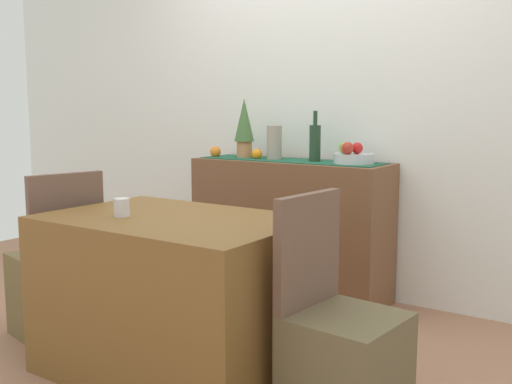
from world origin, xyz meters
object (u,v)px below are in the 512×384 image
fruit_bowl (354,159)px  ceramic_vase (274,143)px  sideboard_console (290,228)px  potted_plant (244,126)px  chair_by_corner (342,360)px  dining_table (175,296)px  chair_near_window (57,287)px  wine_bottle (315,142)px  coffee_cup (122,207)px

fruit_bowl → ceramic_vase: bearing=180.0°
sideboard_console → fruit_bowl: fruit_bowl is taller
potted_plant → chair_by_corner: (1.39, -1.32, -0.85)m
ceramic_vase → dining_table: 1.49m
ceramic_vase → chair_near_window: (-0.56, -1.32, -0.74)m
ceramic_vase → chair_by_corner: size_ratio=0.25×
wine_bottle → chair_near_window: bearing=-122.9°
coffee_cup → fruit_bowl: bearing=71.8°
fruit_bowl → chair_by_corner: size_ratio=0.27×
ceramic_vase → chair_near_window: ceramic_vase is taller
sideboard_console → coffee_cup: size_ratio=15.83×
ceramic_vase → chair_by_corner: bearing=-49.1°
sideboard_console → fruit_bowl: 0.66m
ceramic_vase → potted_plant: bearing=-180.0°
wine_bottle → potted_plant: (-0.54, -0.00, 0.10)m
fruit_bowl → wine_bottle: bearing=180.0°
wine_bottle → dining_table: (-0.01, -1.32, -0.64)m
chair_near_window → dining_table: bearing=0.3°
fruit_bowl → chair_by_corner: fruit_bowl is taller
potted_plant → wine_bottle: bearing=0.0°
ceramic_vase → wine_bottle: bearing=0.0°
ceramic_vase → coffee_cup: ceramic_vase is taller
dining_table → chair_by_corner: 0.86m
potted_plant → sideboard_console: bearing=0.0°
potted_plant → chair_by_corner: potted_plant is taller
fruit_bowl → potted_plant: potted_plant is taller
wine_bottle → fruit_bowl: bearing=0.0°
dining_table → coffee_cup: 0.47m
dining_table → chair_near_window: (-0.85, -0.00, -0.10)m
chair_near_window → potted_plant: bearing=76.6°
wine_bottle → chair_near_window: 1.75m
wine_bottle → dining_table: size_ratio=0.27×
sideboard_console → coffee_cup: bearing=-91.1°
fruit_bowl → wine_bottle: size_ratio=0.77×
dining_table → chair_near_window: 0.86m
ceramic_vase → potted_plant: size_ratio=0.56×
fruit_bowl → sideboard_console: bearing=180.0°
fruit_bowl → wine_bottle: wine_bottle is taller
sideboard_console → ceramic_vase: 0.57m
sideboard_console → wine_bottle: 0.60m
chair_by_corner → chair_near_window: bearing=-179.8°
sideboard_console → chair_near_window: bearing=-117.2°
wine_bottle → coffee_cup: 1.48m
wine_bottle → chair_near_window: wine_bottle is taller
fruit_bowl → chair_by_corner: 1.58m
coffee_cup → chair_near_window: size_ratio=0.09×
fruit_bowl → dining_table: size_ratio=0.21×
ceramic_vase → chair_near_window: bearing=-112.8°
coffee_cup → potted_plant: bearing=103.1°
coffee_cup → chair_by_corner: bearing=6.8°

